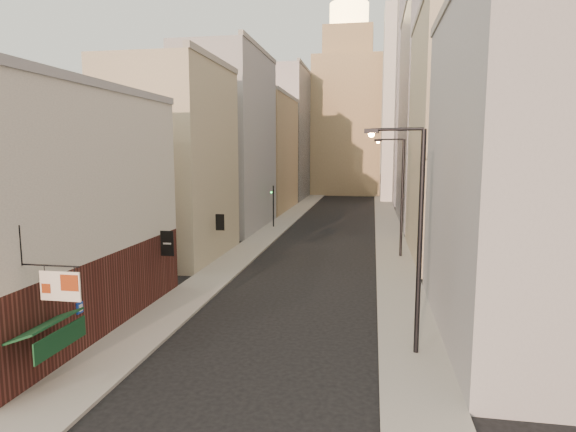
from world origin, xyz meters
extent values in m
cube|color=gray|center=(-6.50, 55.00, 0.07)|extent=(3.00, 140.00, 0.15)
cube|color=gray|center=(6.50, 55.00, 0.07)|extent=(3.00, 140.00, 0.15)
cube|color=#532721|center=(-11.00, 9.00, 2.00)|extent=(6.00, 16.00, 4.00)
cube|color=beige|center=(-11.00, 9.00, 8.00)|extent=(6.00, 16.00, 8.00)
cube|color=gray|center=(-8.20, 9.00, 12.10)|extent=(0.60, 16.00, 0.40)
cylinder|color=black|center=(-6.90, 3.00, 4.90)|extent=(2.40, 0.06, 0.06)
cube|color=beige|center=(-6.50, 3.00, 4.15)|extent=(1.60, 0.06, 1.10)
cube|color=maroon|center=(-6.10, 3.00, 4.30)|extent=(0.70, 0.10, 0.60)
cube|color=maroon|center=(-7.05, 3.00, 4.05)|extent=(0.35, 0.10, 0.35)
cube|color=black|center=(-7.35, 3.20, 2.55)|extent=(1.25, 3.00, 0.52)
cube|color=black|center=(-6.75, 3.20, 2.05)|extent=(0.06, 3.00, 0.80)
cube|color=#133AB6|center=(-7.95, 6.20, 2.20)|extent=(0.08, 0.40, 0.50)
cube|color=black|center=(-7.30, 14.00, 3.60)|extent=(0.80, 0.08, 1.50)
cube|color=black|center=(-7.30, 24.00, 3.40)|extent=(0.70, 0.08, 1.30)
cube|color=#BBAF90|center=(-12.00, 26.00, 8.00)|extent=(8.00, 12.00, 16.00)
cube|color=gray|center=(-12.00, 42.00, 10.00)|extent=(8.00, 16.00, 20.00)
cube|color=#9B815A|center=(-12.00, 60.00, 8.50)|extent=(8.00, 18.00, 17.00)
cube|color=gray|center=(-12.00, 80.00, 12.00)|extent=(8.00, 20.00, 24.00)
cube|color=gray|center=(12.00, 12.00, 8.00)|extent=(8.00, 16.00, 16.00)
cube|color=#BBAF90|center=(12.00, 30.00, 10.00)|extent=(8.00, 16.00, 20.00)
cube|color=gray|center=(12.00, 50.00, 13.00)|extent=(8.00, 20.00, 26.00)
cube|color=gray|center=(18.00, 78.00, 25.00)|extent=(20.00, 22.00, 50.00)
cube|color=#9B815A|center=(-1.00, 92.00, 14.00)|extent=(14.00, 14.00, 28.00)
cube|color=#9B815A|center=(-1.00, 92.00, 31.00)|extent=(10.00, 10.00, 6.00)
cylinder|color=#FFCC72|center=(-1.00, 92.00, 36.50)|extent=(8.00, 8.00, 5.00)
cube|color=silver|center=(10.00, 78.00, 17.00)|extent=(8.00, 8.00, 34.00)
cylinder|color=black|center=(6.63, 8.81, 4.96)|extent=(0.22, 0.22, 9.93)
cylinder|color=black|center=(5.55, 9.03, 9.93)|extent=(2.19, 0.56, 0.13)
cube|color=black|center=(4.47, 9.24, 9.87)|extent=(0.64, 0.36, 0.20)
sphere|color=#F6913D|center=(4.47, 9.24, 9.73)|extent=(0.26, 0.26, 0.26)
cylinder|color=black|center=(7.05, 28.95, 4.98)|extent=(0.22, 0.22, 9.97)
cylinder|color=black|center=(6.00, 29.31, 9.97)|extent=(2.14, 0.84, 0.13)
cube|color=black|center=(4.95, 29.67, 9.91)|extent=(0.66, 0.43, 0.20)
sphere|color=#F6913D|center=(4.95, 29.67, 9.77)|extent=(0.27, 0.27, 0.27)
cylinder|color=black|center=(-6.86, 42.79, 2.50)|extent=(0.16, 0.16, 5.00)
imported|color=black|center=(-6.86, 42.79, 4.20)|extent=(0.55, 0.55, 1.27)
sphere|color=#19E533|center=(-7.11, 42.79, 4.20)|extent=(0.16, 0.16, 0.16)
camera|label=1|loc=(4.56, -12.22, 9.00)|focal=30.00mm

